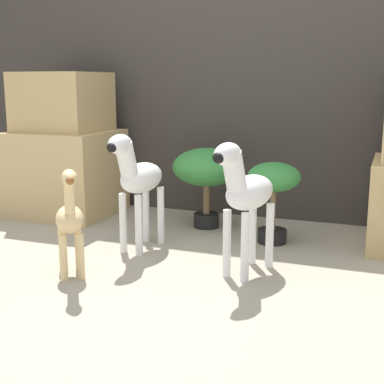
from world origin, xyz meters
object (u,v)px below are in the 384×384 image
Objects in this scene: zebra_left at (138,178)px; giraffe_figurine at (70,219)px; potted_palm_back at (274,185)px; zebra_right at (245,192)px; potted_palm_front at (207,170)px.

giraffe_figurine is at bearing -102.95° from zebra_left.
zebra_left is at bearing -148.97° from potted_palm_back.
zebra_right is 0.89m from giraffe_figurine.
zebra_right is 1.00× the size of zebra_left.
potted_palm_back is at bearing 88.64° from zebra_right.
giraffe_figurine is 1.19m from potted_palm_front.
zebra_right is 1.29× the size of potted_palm_front.
zebra_right is at bearing -14.57° from zebra_left.
potted_palm_back is (0.83, 0.95, 0.06)m from giraffe_figurine.
potted_palm_back is (0.01, 0.60, -0.07)m from zebra_right.
zebra_left is at bearing 77.05° from giraffe_figurine.
zebra_right and zebra_left have the same top height.
potted_palm_front is at bearing 71.61° from zebra_left.
giraffe_figurine reaches higher than potted_palm_front.
zebra_right is at bearing 22.85° from giraffe_figurine.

